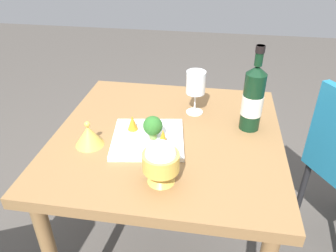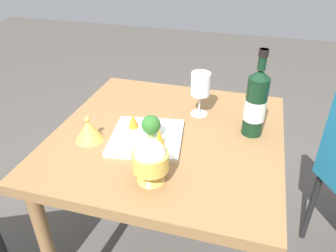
{
  "view_description": "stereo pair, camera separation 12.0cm",
  "coord_description": "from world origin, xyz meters",
  "views": [
    {
      "loc": [
        0.16,
        -1.01,
        1.41
      ],
      "look_at": [
        0.0,
        0.0,
        0.78
      ],
      "focal_mm": 35.15,
      "sensor_mm": 36.0,
      "label": 1
    },
    {
      "loc": [
        0.28,
        -0.98,
        1.41
      ],
      "look_at": [
        0.0,
        0.0,
        0.78
      ],
      "focal_mm": 35.15,
      "sensor_mm": 36.0,
      "label": 2
    }
  ],
  "objects": [
    {
      "name": "dining_table",
      "position": [
        0.0,
        0.0,
        0.65
      ],
      "size": [
        0.83,
        0.83,
        0.75
      ],
      "color": "olive",
      "rests_on": "ground_plane"
    },
    {
      "name": "wine_bottle",
      "position": [
        0.3,
        0.08,
        0.88
      ],
      "size": [
        0.08,
        0.08,
        0.32
      ],
      "color": "black",
      "rests_on": "dining_table"
    },
    {
      "name": "wine_glass",
      "position": [
        0.08,
        0.17,
        0.88
      ],
      "size": [
        0.08,
        0.08,
        0.18
      ],
      "color": "white",
      "rests_on": "dining_table"
    },
    {
      "name": "rice_bowl",
      "position": [
        0.02,
        -0.27,
        0.83
      ],
      "size": [
        0.11,
        0.11,
        0.14
      ],
      "color": "gold",
      "rests_on": "dining_table"
    },
    {
      "name": "rice_bowl_lid",
      "position": [
        -0.26,
        -0.12,
        0.79
      ],
      "size": [
        0.1,
        0.1,
        0.09
      ],
      "color": "gold",
      "rests_on": "dining_table"
    },
    {
      "name": "serving_plate",
      "position": [
        -0.06,
        -0.06,
        0.76
      ],
      "size": [
        0.29,
        0.29,
        0.02
      ],
      "rotation": [
        0.0,
        0.0,
        0.15
      ],
      "color": "white",
      "rests_on": "dining_table"
    },
    {
      "name": "broccoli_floret",
      "position": [
        -0.04,
        -0.07,
        0.82
      ],
      "size": [
        0.07,
        0.07,
        0.09
      ],
      "color": "#729E4C",
      "rests_on": "serving_plate"
    },
    {
      "name": "carrot_garnish_left",
      "position": [
        -0.13,
        -0.02,
        0.8
      ],
      "size": [
        0.04,
        0.04,
        0.06
      ],
      "color": "orange",
      "rests_on": "serving_plate"
    },
    {
      "name": "carrot_garnish_right",
      "position": [
        0.0,
        -0.11,
        0.8
      ],
      "size": [
        0.04,
        0.04,
        0.06
      ],
      "color": "orange",
      "rests_on": "serving_plate"
    }
  ]
}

